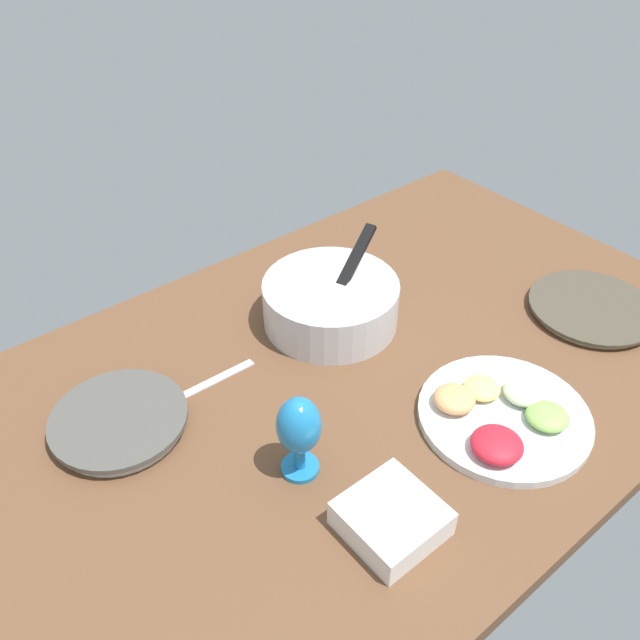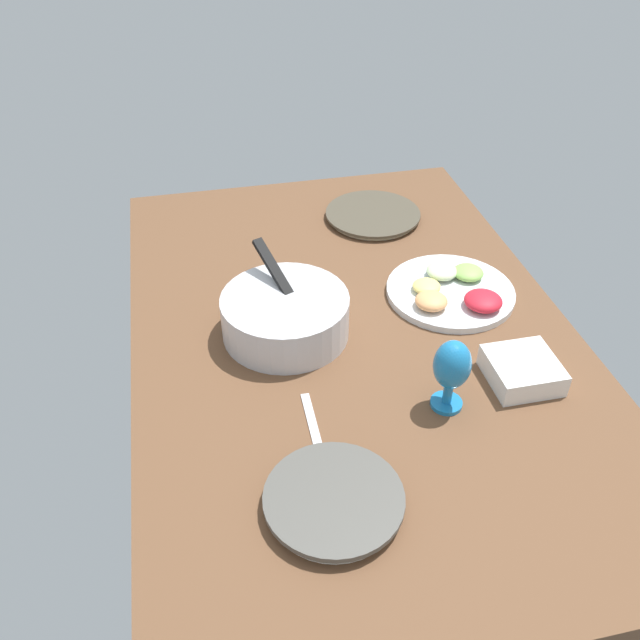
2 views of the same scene
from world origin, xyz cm
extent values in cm
cube|color=brown|center=(0.00, 0.00, -2.00)|extent=(160.00, 104.00, 4.00)
cylinder|color=silver|center=(-47.66, 16.25, 0.95)|extent=(23.49, 23.49, 1.91)
cylinder|color=#4E4C47|center=(-47.66, 16.25, 2.48)|extent=(25.53, 25.53, 1.14)
cylinder|color=beige|center=(51.46, -19.15, 0.63)|extent=(26.02, 26.02, 1.26)
cylinder|color=#494233|center=(51.46, -19.15, 1.64)|extent=(28.28, 28.28, 0.76)
cylinder|color=silver|center=(3.18, 15.91, 5.14)|extent=(29.80, 29.80, 10.28)
cylinder|color=white|center=(3.18, 15.91, 8.22)|extent=(26.82, 26.82, 1.85)
cube|color=black|center=(8.40, 15.91, 11.74)|extent=(20.97, 10.20, 12.25)
cylinder|color=silver|center=(9.54, -27.71, 0.90)|extent=(32.46, 32.46, 1.80)
ellipsoid|color=beige|center=(15.42, -27.33, 3.42)|extent=(7.97, 7.97, 3.24)
ellipsoid|color=#F9E072|center=(10.18, -21.38, 3.09)|extent=(7.11, 7.11, 2.58)
ellipsoid|color=#F2A566|center=(3.53, -20.23, 3.51)|extent=(7.96, 7.96, 3.41)
ellipsoid|color=red|center=(0.83, -32.57, 3.56)|extent=(9.32, 9.32, 3.52)
ellipsoid|color=#8CC659|center=(13.67, -33.92, 3.21)|extent=(7.89, 7.89, 2.83)
cylinder|color=#1E78B7|center=(-27.60, -12.72, 0.50)|extent=(6.75, 6.75, 1.00)
cylinder|color=#1E78B7|center=(-27.60, -12.72, 3.35)|extent=(2.00, 2.00, 4.69)
ellipsoid|color=#1E78B7|center=(-27.60, -12.72, 11.29)|extent=(7.71, 7.71, 11.19)
cube|color=white|center=(-23.63, -31.41, 2.65)|extent=(14.55, 14.55, 5.30)
cube|color=#F9E072|center=(-23.63, -31.41, 4.35)|extent=(11.94, 11.94, 1.70)
cube|color=silver|center=(-27.26, 15.85, 0.30)|extent=(18.03, 2.12, 0.60)
camera|label=1|loc=(-72.30, -73.26, 93.75)|focal=37.46mm
camera|label=2|loc=(-122.46, 35.17, 103.08)|focal=38.67mm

